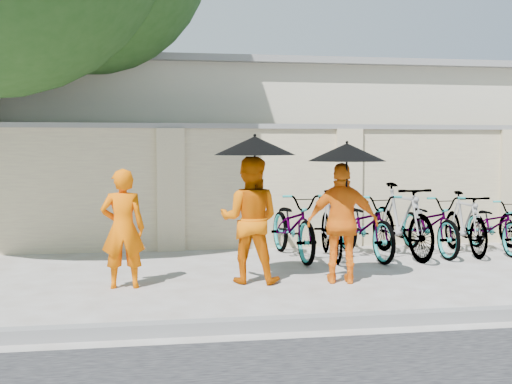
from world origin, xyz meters
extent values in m
plane|color=#BABABA|center=(0.00, 0.00, 0.00)|extent=(80.00, 80.00, 0.00)
cube|color=gray|center=(0.00, -1.70, 0.06)|extent=(40.00, 0.16, 0.12)
cube|color=beige|center=(1.00, 3.20, 1.00)|extent=(20.00, 0.30, 2.00)
cube|color=#BBB6A0|center=(2.00, 7.00, 1.60)|extent=(14.00, 6.00, 3.20)
imported|color=#F46300|center=(-1.65, 0.37, 0.72)|extent=(0.53, 0.35, 1.44)
imported|color=#DF6303|center=(-0.10, 0.44, 0.79)|extent=(0.91, 0.80, 1.58)
cylinder|color=black|center=(-0.05, 0.36, 1.30)|extent=(0.02, 0.02, 0.82)
cone|color=black|center=(-0.05, 0.36, 1.71)|extent=(1.01, 1.01, 0.23)
imported|color=orange|center=(1.03, 0.22, 0.75)|extent=(0.94, 0.55, 1.50)
cylinder|color=black|center=(1.05, 0.14, 1.24)|extent=(0.02, 0.02, 0.78)
cone|color=black|center=(1.05, 0.14, 1.63)|extent=(0.96, 0.96, 0.22)
imported|color=slate|center=(0.82, 2.06, 0.51)|extent=(0.86, 1.99, 1.01)
imported|color=slate|center=(1.38, 1.92, 0.52)|extent=(0.67, 1.76, 1.03)
imported|color=slate|center=(1.93, 1.95, 0.50)|extent=(0.89, 1.96, 0.99)
imported|color=slate|center=(2.48, 1.89, 0.57)|extent=(0.77, 1.95, 1.14)
imported|color=slate|center=(3.03, 2.08, 0.48)|extent=(0.77, 1.85, 0.95)
imported|color=slate|center=(3.59, 1.99, 0.49)|extent=(0.59, 1.68, 0.99)
imported|color=slate|center=(4.14, 2.08, 0.44)|extent=(0.61, 1.68, 0.88)
camera|label=1|loc=(-1.31, -7.42, 1.69)|focal=45.00mm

